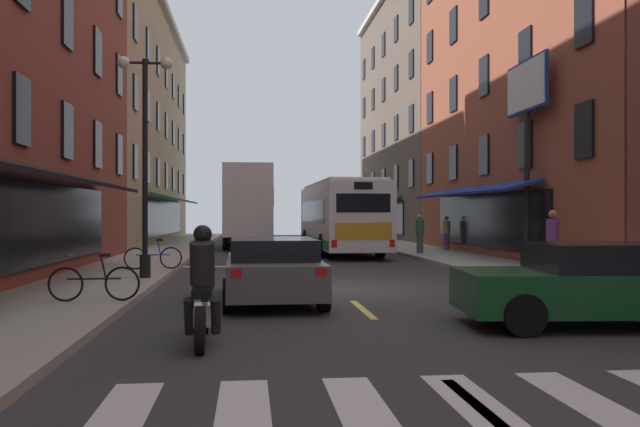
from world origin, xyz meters
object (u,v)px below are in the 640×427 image
transit_bus (340,216)px  motorcycle_rider (203,293)px  sedan_far (250,230)px  bicycle_mid (94,282)px  sedan_mid (605,283)px  pedestrian_far (420,233)px  sedan_near (273,269)px  box_truck (248,207)px  street_lamp_twin (145,156)px  billboard_sign (527,108)px  bicycle_near (153,257)px  pedestrian_mid (553,240)px  pedestrian_rear (446,233)px

transit_bus → motorcycle_rider: size_ratio=5.39×
sedan_far → bicycle_mid: (-3.00, -31.06, -0.22)m
sedan_mid → pedestrian_far: pedestrian_far is taller
transit_bus → sedan_near: bearing=-102.8°
transit_bus → sedan_far: 14.93m
sedan_far → box_truck: bearing=-90.5°
pedestrian_far → street_lamp_twin: street_lamp_twin is taller
sedan_mid → billboard_sign: bearing=72.3°
billboard_sign → pedestrian_far: billboard_sign is taller
bicycle_near → motorcycle_rider: bearing=-78.5°
motorcycle_rider → pedestrian_mid: 12.74m
sedan_near → bicycle_near: size_ratio=2.60×
pedestrian_far → pedestrian_mid: bearing=-114.7°
box_truck → sedan_mid: 24.96m
sedan_near → bicycle_mid: size_ratio=2.58×
sedan_mid → street_lamp_twin: size_ratio=0.81×
bicycle_mid → sedan_mid: bearing=-18.6°
box_truck → bicycle_near: bearing=-101.5°
bicycle_mid → pedestrian_far: (10.16, 14.27, 0.48)m
billboard_sign → motorcycle_rider: bearing=-130.2°
sedan_mid → pedestrian_mid: pedestrian_mid is taller
pedestrian_mid → pedestrian_far: (-1.45, 9.24, -0.07)m
bicycle_near → pedestrian_rear: pedestrian_rear is taller
box_truck → pedestrian_mid: 18.50m
billboard_sign → sedan_mid: (-3.48, -10.92, -4.65)m
sedan_mid → bicycle_near: (-8.60, 10.22, -0.19)m
billboard_sign → sedan_mid: bearing=-107.7°
street_lamp_twin → pedestrian_mid: bearing=2.0°
transit_bus → pedestrian_far: bearing=-38.8°
transit_bus → pedestrian_mid: size_ratio=6.28×
transit_bus → pedestrian_mid: 12.56m
billboard_sign → transit_bus: bearing=120.0°
billboard_sign → box_truck: billboard_sign is taller
bicycle_mid → street_lamp_twin: 5.43m
box_truck → sedan_mid: box_truck is taller
street_lamp_twin → pedestrian_far: bearing=44.2°
pedestrian_mid → street_lamp_twin: bearing=168.8°
motorcycle_rider → pedestrian_rear: (9.69, 20.08, 0.23)m
sedan_near → motorcycle_rider: 4.39m
box_truck → pedestrian_mid: box_truck is taller
transit_bus → motorcycle_rider: 20.97m
sedan_near → box_truck: bearing=91.4°
motorcycle_rider → bicycle_near: (-2.23, 10.96, -0.21)m
motorcycle_rider → bicycle_mid: bearing=122.2°
box_truck → bicycle_mid: bearing=-97.8°
sedan_far → pedestrian_rear: pedestrian_rear is taller
box_truck → sedan_far: bearing=89.5°
bicycle_mid → bicycle_near: bearing=89.5°
pedestrian_far → pedestrian_rear: pedestrian_far is taller
sedan_near → pedestrian_mid: size_ratio=2.49×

